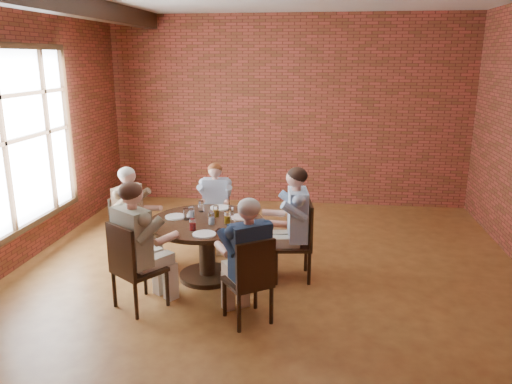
# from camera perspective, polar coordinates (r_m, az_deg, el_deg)

# --- Properties ---
(floor) EXTENTS (7.00, 7.00, 0.00)m
(floor) POSITION_cam_1_polar(r_m,az_deg,el_deg) (6.22, 1.07, -10.11)
(floor) COLOR #9E6B30
(floor) RESTS_ON ground
(wall_back) EXTENTS (7.00, 0.00, 7.00)m
(wall_back) POSITION_cam_1_polar(r_m,az_deg,el_deg) (9.16, 3.60, 9.16)
(wall_back) COLOR #93382A
(wall_back) RESTS_ON ground
(wall_front) EXTENTS (7.00, 0.00, 7.00)m
(wall_front) POSITION_cam_1_polar(r_m,az_deg,el_deg) (2.38, -8.32, -8.74)
(wall_front) COLOR #93382A
(wall_front) RESTS_ON ground
(wall_left) EXTENTS (0.00, 7.00, 7.00)m
(wall_left) POSITION_cam_1_polar(r_m,az_deg,el_deg) (6.86, -27.07, 5.51)
(wall_left) COLOR #93382A
(wall_left) RESTS_ON ground
(ceiling_beam) EXTENTS (0.22, 6.90, 0.26)m
(ceiling_beam) POSITION_cam_1_polar(r_m,az_deg,el_deg) (6.40, -22.57, 19.59)
(ceiling_beam) COLOR black
(ceiling_beam) RESTS_ON ceiling
(window) EXTENTS (0.10, 2.16, 2.36)m
(window) POSITION_cam_1_polar(r_m,az_deg,el_deg) (7.16, -24.78, 5.71)
(window) COLOR white
(window) RESTS_ON wall_left
(dining_table) EXTENTS (1.39, 1.39, 0.75)m
(dining_table) POSITION_cam_1_polar(r_m,az_deg,el_deg) (6.13, -5.66, -5.22)
(dining_table) COLOR black
(dining_table) RESTS_ON floor
(chair_a) EXTENTS (0.52, 0.52, 0.97)m
(chair_a) POSITION_cam_1_polar(r_m,az_deg,el_deg) (6.13, 5.01, -5.24)
(chair_a) COLOR black
(chair_a) RESTS_ON floor
(diner_a) EXTENTS (0.77, 0.66, 1.40)m
(diner_a) POSITION_cam_1_polar(r_m,az_deg,el_deg) (6.06, 4.15, -3.70)
(diner_a) COLOR #497CBD
(diner_a) RESTS_ON floor
(chair_b) EXTENTS (0.41, 0.41, 0.88)m
(chair_b) POSITION_cam_1_polar(r_m,az_deg,el_deg) (7.19, -4.57, -2.48)
(chair_b) COLOR black
(chair_b) RESTS_ON floor
(diner_b) EXTENTS (0.52, 0.62, 1.23)m
(diner_b) POSITION_cam_1_polar(r_m,az_deg,el_deg) (7.08, -4.65, -1.64)
(diner_b) COLOR #9CADC7
(diner_b) RESTS_ON floor
(chair_c) EXTENTS (0.51, 0.51, 0.92)m
(chair_c) POSITION_cam_1_polar(r_m,az_deg,el_deg) (6.76, -14.44, -3.90)
(chair_c) COLOR black
(chair_c) RESTS_ON floor
(diner_c) EXTENTS (0.75, 0.66, 1.30)m
(diner_c) POSITION_cam_1_polar(r_m,az_deg,el_deg) (6.67, -13.96, -2.78)
(diner_c) COLOR brown
(diner_c) RESTS_ON floor
(chair_d) EXTENTS (0.65, 0.65, 0.98)m
(chair_d) POSITION_cam_1_polar(r_m,az_deg,el_deg) (5.52, -14.05, -8.01)
(chair_d) COLOR black
(chair_d) RESTS_ON floor
(diner_d) EXTENTS (0.88, 0.91, 1.41)m
(diner_d) POSITION_cam_1_polar(r_m,az_deg,el_deg) (5.50, -13.33, -6.02)
(diner_d) COLOR gray
(diner_d) RESTS_ON floor
(chair_e) EXTENTS (0.59, 0.59, 0.93)m
(chair_e) POSITION_cam_1_polar(r_m,az_deg,el_deg) (5.09, -0.56, -9.80)
(chair_e) COLOR black
(chair_e) RESTS_ON floor
(diner_e) EXTENTS (0.80, 0.83, 1.33)m
(diner_e) POSITION_cam_1_polar(r_m,az_deg,el_deg) (5.10, -0.99, -7.85)
(diner_e) COLOR #182944
(diner_e) RESTS_ON floor
(plate_a) EXTENTS (0.26, 0.26, 0.01)m
(plate_a) POSITION_cam_1_polar(r_m,az_deg,el_deg) (6.13, -1.69, -2.87)
(plate_a) COLOR white
(plate_a) RESTS_ON dining_table
(plate_b) EXTENTS (0.26, 0.26, 0.01)m
(plate_b) POSITION_cam_1_polar(r_m,az_deg,el_deg) (6.52, -4.12, -1.80)
(plate_b) COLOR white
(plate_b) RESTS_ON dining_table
(plate_c) EXTENTS (0.26, 0.26, 0.01)m
(plate_c) POSITION_cam_1_polar(r_m,az_deg,el_deg) (6.22, -9.16, -2.80)
(plate_c) COLOR white
(plate_c) RESTS_ON dining_table
(plate_d) EXTENTS (0.26, 0.26, 0.01)m
(plate_d) POSITION_cam_1_polar(r_m,az_deg,el_deg) (5.58, -5.95, -4.81)
(plate_d) COLOR white
(plate_d) RESTS_ON dining_table
(glass_a) EXTENTS (0.07, 0.07, 0.14)m
(glass_a) POSITION_cam_1_polar(r_m,az_deg,el_deg) (6.13, -2.87, -2.28)
(glass_a) COLOR white
(glass_a) RESTS_ON dining_table
(glass_b) EXTENTS (0.07, 0.07, 0.14)m
(glass_b) POSITION_cam_1_polar(r_m,az_deg,el_deg) (6.16, -4.59, -2.21)
(glass_b) COLOR white
(glass_b) RESTS_ON dining_table
(glass_c) EXTENTS (0.07, 0.07, 0.14)m
(glass_c) POSITION_cam_1_polar(r_m,az_deg,el_deg) (6.38, -6.29, -1.63)
(glass_c) COLOR white
(glass_c) RESTS_ON dining_table
(glass_d) EXTENTS (0.07, 0.07, 0.14)m
(glass_d) POSITION_cam_1_polar(r_m,az_deg,el_deg) (6.15, -7.39, -2.32)
(glass_d) COLOR white
(glass_d) RESTS_ON dining_table
(glass_e) EXTENTS (0.07, 0.07, 0.14)m
(glass_e) POSITION_cam_1_polar(r_m,az_deg,el_deg) (6.09, -7.97, -2.52)
(glass_e) COLOR white
(glass_e) RESTS_ON dining_table
(glass_f) EXTENTS (0.07, 0.07, 0.14)m
(glass_f) POSITION_cam_1_polar(r_m,az_deg,el_deg) (5.71, -7.26, -3.71)
(glass_f) COLOR white
(glass_f) RESTS_ON dining_table
(glass_g) EXTENTS (0.07, 0.07, 0.14)m
(glass_g) POSITION_cam_1_polar(r_m,az_deg,el_deg) (5.89, -5.10, -3.04)
(glass_g) COLOR white
(glass_g) RESTS_ON dining_table
(glass_h) EXTENTS (0.07, 0.07, 0.14)m
(glass_h) POSITION_cam_1_polar(r_m,az_deg,el_deg) (5.91, -3.30, -2.94)
(glass_h) COLOR white
(glass_h) RESTS_ON dining_table
(smartphone) EXTENTS (0.08, 0.14, 0.01)m
(smartphone) POSITION_cam_1_polar(r_m,az_deg,el_deg) (5.70, -4.22, -4.37)
(smartphone) COLOR black
(smartphone) RESTS_ON dining_table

